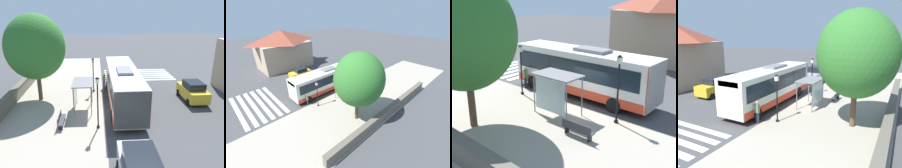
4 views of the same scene
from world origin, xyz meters
TOP-DOWN VIEW (x-y plane):
  - ground_plane at (0.00, 0.00)m, footprint 120.00×120.00m
  - sidewalk_plaza at (-4.50, 0.00)m, footprint 9.00×44.00m
  - crosswalk_stripes at (5.00, 11.10)m, footprint 9.00×5.25m
  - stone_wall at (-8.55, 0.00)m, footprint 0.60×20.00m
  - bus at (1.80, 1.64)m, footprint 2.69×11.15m
  - bus_shelter at (-1.98, 0.73)m, footprint 1.75×2.92m
  - pedestrian at (0.21, 6.02)m, footprint 0.34×0.23m
  - bench at (-3.41, -2.08)m, footprint 0.40×1.89m
  - street_lamp_near at (-0.96, 5.09)m, footprint 0.28×0.28m
  - street_lamp_far at (-0.56, -2.68)m, footprint 0.28×0.28m
  - shade_tree at (-6.17, 3.21)m, footprint 5.47×5.47m
  - parked_car_far_lane at (8.73, 2.05)m, footprint 1.96×3.90m

SIDE VIEW (x-z plane):
  - ground_plane at x=0.00m, z-range 0.00..0.00m
  - crosswalk_stripes at x=5.00m, z-range 0.00..0.01m
  - sidewalk_plaza at x=-4.50m, z-range 0.00..0.02m
  - bench at x=-3.41m, z-range 0.04..0.92m
  - stone_wall at x=-8.55m, z-range 0.01..1.27m
  - parked_car_far_lane at x=8.73m, z-range -0.03..1.88m
  - pedestrian at x=0.21m, z-range 0.16..1.91m
  - bus at x=1.80m, z-range 0.06..3.66m
  - bus_shelter at x=-1.98m, z-range 0.84..3.41m
  - street_lamp_near at x=-0.96m, z-range 0.36..4.07m
  - street_lamp_far at x=-0.56m, z-range 0.38..4.42m
  - shade_tree at x=-6.17m, z-range 1.09..9.31m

